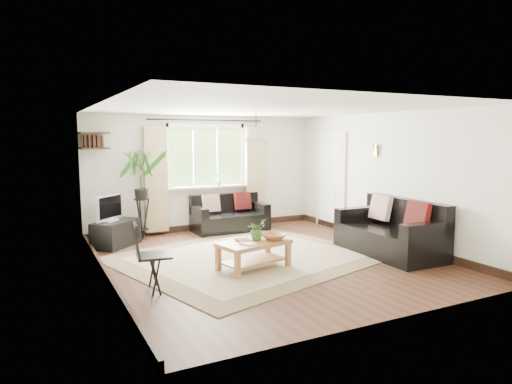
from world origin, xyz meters
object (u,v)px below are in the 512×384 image
sofa_right (389,229)px  tv_stand (116,234)px  coffee_table (254,255)px  sofa_back (230,214)px  folding_chair (154,257)px  palm_stand (141,195)px

sofa_right → tv_stand: bearing=-121.8°
tv_stand → coffee_table: bearing=-100.8°
sofa_back → coffee_table: sofa_back is taller
coffee_table → folding_chair: size_ratio=1.17×
sofa_right → folding_chair: size_ratio=2.07×
sofa_right → folding_chair: bearing=-87.6°
sofa_right → folding_chair: 3.98m
sofa_back → sofa_right: size_ratio=0.82×
coffee_table → palm_stand: 3.01m
sofa_back → tv_stand: sofa_back is taller
sofa_back → palm_stand: 1.88m
coffee_table → tv_stand: size_ratio=1.21×
coffee_table → tv_stand: bearing=122.9°
sofa_back → folding_chair: 3.80m
sofa_back → tv_stand: (-2.37, -0.30, -0.13)m
sofa_right → tv_stand: 4.78m
sofa_back → tv_stand: 2.39m
folding_chair → tv_stand: bearing=7.8°
palm_stand → folding_chair: bearing=-100.2°
tv_stand → folding_chair: 2.70m
coffee_table → tv_stand: (-1.56, 2.42, 0.02)m
palm_stand → tv_stand: bearing=-148.1°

